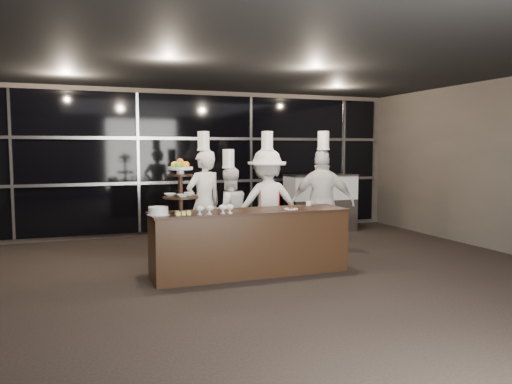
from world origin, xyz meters
name	(u,v)px	position (x,y,z in m)	size (l,w,h in m)	color
room	(297,174)	(0.00, 0.00, 1.50)	(10.00, 10.00, 10.00)	black
window_wall	(197,162)	(0.00, 4.94, 1.50)	(8.60, 0.10, 2.80)	black
buffet_counter	(250,242)	(-0.10, 1.35, 0.47)	(2.84, 0.74, 0.92)	black
display_stand	(180,183)	(-1.10, 1.35, 1.34)	(0.48, 0.48, 0.74)	black
compotes	(215,208)	(-0.67, 1.13, 1.00)	(0.53, 0.11, 0.12)	silver
layer_cake	(158,211)	(-1.41, 1.30, 0.97)	(0.30, 0.30, 0.11)	white
pastry_squares	(183,213)	(-1.11, 1.19, 0.95)	(0.20, 0.13, 0.05)	#DDCE6C
small_plate	(291,208)	(0.50, 1.25, 0.94)	(0.20, 0.20, 0.05)	white
chef_cup	(309,203)	(0.95, 1.60, 0.96)	(0.08, 0.08, 0.07)	white
display_case	(320,200)	(2.58, 4.30, 0.69)	(1.51, 0.66, 1.24)	#A5A5AA
chef_a	(204,203)	(-0.45, 2.58, 0.91)	(0.75, 0.62, 2.07)	silver
chef_b	(229,212)	(-0.07, 2.49, 0.76)	(0.75, 0.60, 1.79)	white
chef_c	(267,203)	(0.56, 2.35, 0.90)	(1.20, 0.75, 2.08)	white
chef_d	(323,202)	(1.44, 2.06, 0.91)	(1.13, 0.87, 2.08)	silver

